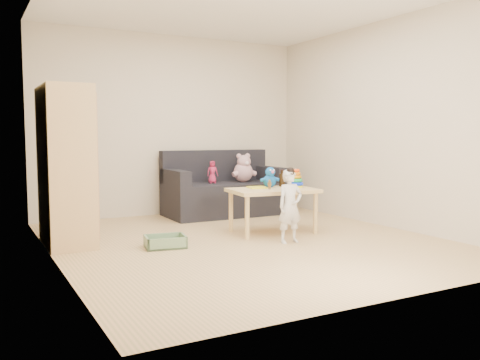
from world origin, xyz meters
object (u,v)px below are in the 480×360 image
play_table (273,211)px  toddler (290,207)px  sofa (224,199)px  wardrobe (66,166)px

play_table → toddler: bearing=-103.5°
play_table → toddler: (-0.14, -0.57, 0.12)m
sofa → wardrobe: bearing=-156.8°
wardrobe → sofa: size_ratio=0.99×
play_table → sofa: bearing=86.2°
play_table → toddler: toddler is taller
play_table → toddler: size_ratio=1.29×
play_table → wardrobe: bearing=167.5°
wardrobe → toddler: wardrobe is taller
sofa → toddler: 2.08m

